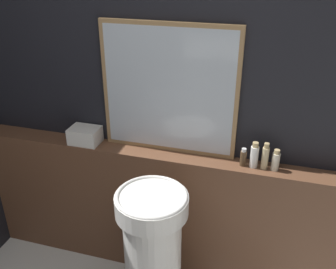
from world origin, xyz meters
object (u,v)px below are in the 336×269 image
object	(u,v)px
pedestal_sink	(153,254)
shampoo_bottle	(243,158)
mirror	(169,91)
towel_stack	(85,135)
body_wash_bottle	(276,161)
lotion_bottle	(265,157)
conditioner_bottle	(254,156)

from	to	relation	value
pedestal_sink	shampoo_bottle	world-z (taller)	shampoo_bottle
pedestal_sink	shampoo_bottle	distance (m)	0.77
mirror	shampoo_bottle	xyz separation A→B (m)	(0.47, -0.06, -0.35)
towel_stack	shampoo_bottle	size ratio (longest dim) A/B	1.75
towel_stack	body_wash_bottle	xyz separation A→B (m)	(1.21, 0.00, 0.01)
pedestal_sink	lotion_bottle	bearing A→B (deg)	35.57
conditioner_bottle	body_wash_bottle	xyz separation A→B (m)	(0.12, 0.00, -0.01)
shampoo_bottle	conditioner_bottle	bearing A→B (deg)	0.00
pedestal_sink	conditioner_bottle	bearing A→B (deg)	38.80
conditioner_bottle	body_wash_bottle	bearing A→B (deg)	0.00
conditioner_bottle	body_wash_bottle	world-z (taller)	conditioner_bottle
shampoo_bottle	body_wash_bottle	bearing A→B (deg)	0.00
towel_stack	body_wash_bottle	size ratio (longest dim) A/B	1.49
lotion_bottle	pedestal_sink	bearing A→B (deg)	-144.43
conditioner_bottle	body_wash_bottle	size ratio (longest dim) A/B	1.22
mirror	body_wash_bottle	size ratio (longest dim) A/B	6.32
mirror	body_wash_bottle	distance (m)	0.74
pedestal_sink	shampoo_bottle	size ratio (longest dim) A/B	8.13
pedestal_sink	towel_stack	xyz separation A→B (m)	(-0.59, 0.40, 0.50)
shampoo_bottle	conditioner_bottle	size ratio (longest dim) A/B	0.69
mirror	towel_stack	distance (m)	0.65
towel_stack	conditioner_bottle	world-z (taller)	conditioner_bottle
towel_stack	conditioner_bottle	size ratio (longest dim) A/B	1.22
towel_stack	shampoo_bottle	distance (m)	1.03
pedestal_sink	lotion_bottle	xyz separation A→B (m)	(0.56, 0.40, 0.52)
conditioner_bottle	lotion_bottle	world-z (taller)	lotion_bottle
lotion_bottle	body_wash_bottle	distance (m)	0.06
towel_stack	lotion_bottle	distance (m)	1.15
pedestal_sink	conditioner_bottle	size ratio (longest dim) A/B	5.65
shampoo_bottle	lotion_bottle	world-z (taller)	lotion_bottle
pedestal_sink	body_wash_bottle	distance (m)	0.89
pedestal_sink	towel_stack	distance (m)	0.87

